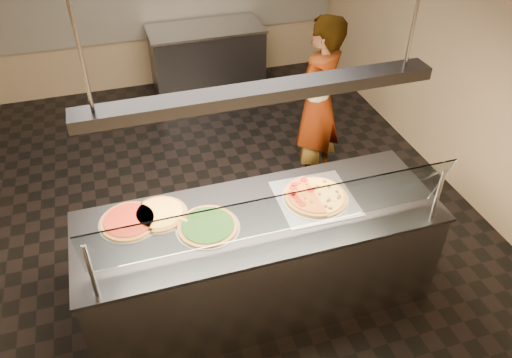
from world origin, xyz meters
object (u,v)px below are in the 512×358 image
object	(u,v)px
perforated_tray	(315,198)
worker	(317,105)
serving_counter	(260,259)
sneeze_guard	(277,215)
pizza_cheese	(159,213)
prep_table	(207,60)
pizza_spinach	(208,226)
pizza_tomato	(129,221)
pizza_spatula	(187,217)
heat_lamp_housing	(261,93)
half_pizza_pepperoni	(301,198)
half_pizza_sausage	(329,193)

from	to	relation	value
perforated_tray	worker	world-z (taller)	worker
serving_counter	sneeze_guard	distance (m)	0.83
pizza_cheese	prep_table	xyz separation A→B (m)	(1.16, 3.57, -0.48)
sneeze_guard	pizza_spinach	xyz separation A→B (m)	(-0.40, 0.34, -0.28)
pizza_tomato	pizza_spinach	bearing A→B (deg)	-23.12
pizza_spatula	prep_table	world-z (taller)	pizza_spatula
pizza_spinach	pizza_cheese	world-z (taller)	pizza_spinach
pizza_spatula	perforated_tray	bearing A→B (deg)	-3.52
pizza_spatula	worker	bearing A→B (deg)	39.14
pizza_cheese	pizza_tomato	size ratio (longest dim) A/B	0.94
heat_lamp_housing	pizza_tomato	bearing A→B (deg)	166.72
pizza_cheese	prep_table	world-z (taller)	pizza_cheese
pizza_spatula	half_pizza_pepperoni	bearing A→B (deg)	-3.87
pizza_cheese	pizza_tomato	bearing A→B (deg)	-176.49
sneeze_guard	perforated_tray	bearing A→B (deg)	40.97
prep_table	pizza_spatula	bearing A→B (deg)	-104.83
half_pizza_pepperoni	half_pizza_sausage	bearing A→B (deg)	-0.85
half_pizza_pepperoni	pizza_spatula	world-z (taller)	half_pizza_pepperoni
prep_table	sneeze_guard	bearing A→B (deg)	-96.17
serving_counter	sneeze_guard	xyz separation A→B (m)	(0.00, -0.34, 0.76)
perforated_tray	pizza_cheese	bearing A→B (deg)	171.53
pizza_tomato	prep_table	xyz separation A→B (m)	(1.39, 3.58, -0.48)
half_pizza_sausage	pizza_spinach	world-z (taller)	half_pizza_sausage
sneeze_guard	heat_lamp_housing	bearing A→B (deg)	90.00
serving_counter	worker	distance (m)	1.82
pizza_spatula	heat_lamp_housing	world-z (taller)	heat_lamp_housing
sneeze_guard	worker	size ratio (longest dim) A/B	1.35
sneeze_guard	half_pizza_sausage	size ratio (longest dim) A/B	5.13
sneeze_guard	half_pizza_pepperoni	bearing A→B (deg)	49.46
serving_counter	half_pizza_sausage	size ratio (longest dim) A/B	5.62
heat_lamp_housing	half_pizza_pepperoni	bearing A→B (deg)	10.07
serving_counter	pizza_cheese	bearing A→B (deg)	161.81
serving_counter	half_pizza_pepperoni	distance (m)	0.61
half_pizza_sausage	worker	xyz separation A→B (m)	(0.48, 1.35, -0.03)
serving_counter	perforated_tray	xyz separation A→B (m)	(0.46, 0.06, 0.47)
pizza_cheese	pizza_spatula	bearing A→B (deg)	-31.41
half_pizza_sausage	pizza_spinach	bearing A→B (deg)	-176.26
half_pizza_sausage	pizza_cheese	xyz separation A→B (m)	(-1.29, 0.18, -0.01)
sneeze_guard	half_pizza_sausage	xyz separation A→B (m)	(0.58, 0.40, -0.27)
perforated_tray	pizza_spinach	distance (m)	0.87
pizza_tomato	prep_table	bearing A→B (deg)	68.86
sneeze_guard	heat_lamp_housing	distance (m)	0.80
pizza_spinach	heat_lamp_housing	xyz separation A→B (m)	(0.40, 0.01, 1.00)
serving_counter	half_pizza_sausage	distance (m)	0.76
serving_counter	pizza_tomato	bearing A→B (deg)	166.72
pizza_tomato	half_pizza_pepperoni	bearing A→B (deg)	-7.10
pizza_tomato	heat_lamp_housing	xyz separation A→B (m)	(0.94, -0.22, 1.01)
pizza_spatula	heat_lamp_housing	distance (m)	1.13
perforated_tray	pizza_spatula	xyz separation A→B (m)	(-0.99, 0.06, 0.02)
half_pizza_pepperoni	pizza_cheese	world-z (taller)	half_pizza_pepperoni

